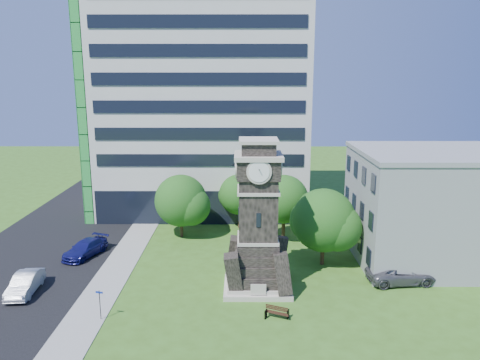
{
  "coord_description": "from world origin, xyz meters",
  "views": [
    {
      "loc": [
        1.72,
        -33.63,
        16.98
      ],
      "look_at": [
        1.55,
        8.14,
        7.62
      ],
      "focal_mm": 35.0,
      "sensor_mm": 36.0,
      "label": 1
    }
  ],
  "objects_px": {
    "car_street_north": "(85,249)",
    "car_east_lot": "(401,274)",
    "park_bench": "(277,312)",
    "street_sign": "(100,302)",
    "clock_tower": "(258,225)",
    "car_street_mid": "(25,284)"
  },
  "relations": [
    {
      "from": "clock_tower",
      "to": "park_bench",
      "type": "xyz_separation_m",
      "value": [
        1.24,
        -5.1,
        -4.82
      ]
    },
    {
      "from": "car_street_north",
      "to": "street_sign",
      "type": "distance_m",
      "value": 13.05
    },
    {
      "from": "clock_tower",
      "to": "park_bench",
      "type": "relative_size",
      "value": 7.25
    },
    {
      "from": "clock_tower",
      "to": "car_street_mid",
      "type": "xyz_separation_m",
      "value": [
        -18.54,
        -1.21,
        -4.49
      ]
    },
    {
      "from": "car_street_north",
      "to": "park_bench",
      "type": "relative_size",
      "value": 3.1
    },
    {
      "from": "park_bench",
      "to": "street_sign",
      "type": "xyz_separation_m",
      "value": [
        -12.53,
        -0.32,
        0.95
      ]
    },
    {
      "from": "street_sign",
      "to": "park_bench",
      "type": "bearing_deg",
      "value": 14.5
    },
    {
      "from": "car_street_north",
      "to": "car_east_lot",
      "type": "height_order",
      "value": "car_east_lot"
    },
    {
      "from": "park_bench",
      "to": "street_sign",
      "type": "relative_size",
      "value": 0.75
    },
    {
      "from": "car_street_north",
      "to": "car_street_mid",
      "type": "bearing_deg",
      "value": -85.69
    },
    {
      "from": "car_east_lot",
      "to": "car_street_north",
      "type": "bearing_deg",
      "value": 71.58
    },
    {
      "from": "car_street_mid",
      "to": "street_sign",
      "type": "xyz_separation_m",
      "value": [
        7.25,
        -4.21,
        0.62
      ]
    },
    {
      "from": "clock_tower",
      "to": "car_street_north",
      "type": "relative_size",
      "value": 2.34
    },
    {
      "from": "car_street_mid",
      "to": "park_bench",
      "type": "bearing_deg",
      "value": -15.28
    },
    {
      "from": "park_bench",
      "to": "street_sign",
      "type": "distance_m",
      "value": 12.57
    },
    {
      "from": "car_street_mid",
      "to": "park_bench",
      "type": "height_order",
      "value": "car_street_mid"
    },
    {
      "from": "car_east_lot",
      "to": "street_sign",
      "type": "xyz_separation_m",
      "value": [
        -23.34,
        -6.22,
        0.61
      ]
    },
    {
      "from": "car_street_mid",
      "to": "clock_tower",
      "type": "bearing_deg",
      "value": -0.43
    },
    {
      "from": "car_east_lot",
      "to": "park_bench",
      "type": "xyz_separation_m",
      "value": [
        -10.81,
        -5.9,
        -0.33
      ]
    },
    {
      "from": "car_east_lot",
      "to": "car_street_mid",
      "type": "bearing_deg",
      "value": 86.92
    },
    {
      "from": "clock_tower",
      "to": "car_east_lot",
      "type": "height_order",
      "value": "clock_tower"
    },
    {
      "from": "car_east_lot",
      "to": "clock_tower",
      "type": "bearing_deg",
      "value": 86.98
    }
  ]
}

